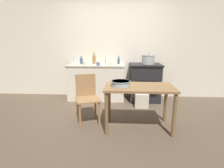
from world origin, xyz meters
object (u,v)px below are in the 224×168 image
at_px(mixing_bowl_large, 121,83).
at_px(cup_center_right, 98,64).
at_px(flour_sack, 142,100).
at_px(stove, 145,82).
at_px(bottle_center, 107,60).
at_px(bottle_far_left, 75,60).
at_px(chair, 87,97).
at_px(stock_pot, 148,59).
at_px(bottle_mid_left, 81,61).
at_px(cup_right, 112,64).
at_px(bottle_left, 119,61).
at_px(bottle_center_left, 94,59).
at_px(cup_mid_right, 85,64).
at_px(work_table, 139,93).

height_order(mixing_bowl_large, cup_center_right, cup_center_right).
distance_m(flour_sack, cup_center_right, 1.31).
height_order(stove, bottle_center, bottle_center).
xyz_separation_m(stove, cup_center_right, (-1.13, -0.19, 0.47)).
bearing_deg(bottle_far_left, stove, -4.82).
bearing_deg(cup_center_right, bottle_far_left, 152.29).
relative_size(chair, flour_sack, 2.80).
height_order(flour_sack, bottle_center, bottle_center).
height_order(stock_pot, bottle_mid_left, stock_pot).
relative_size(stove, cup_right, 10.02).
bearing_deg(stock_pot, cup_center_right, -172.52).
distance_m(bottle_far_left, bottle_mid_left, 0.17).
relative_size(flour_sack, bottle_left, 1.51).
bearing_deg(cup_right, bottle_center, 109.98).
xyz_separation_m(stove, cup_right, (-0.80, -0.17, 0.47)).
bearing_deg(cup_center_right, stove, 9.45).
bearing_deg(stock_pot, flour_sack, -109.71).
relative_size(stove, cup_center_right, 11.16).
distance_m(chair, flour_sack, 1.37).
relative_size(bottle_left, bottle_center, 0.88).
height_order(bottle_left, cup_center_right, bottle_left).
height_order(flour_sack, stock_pot, stock_pot).
xyz_separation_m(bottle_center, cup_right, (0.15, -0.42, -0.04)).
xyz_separation_m(bottle_center_left, cup_center_right, (0.15, -0.37, -0.07)).
relative_size(chair, bottle_mid_left, 4.51).
xyz_separation_m(stove, bottle_left, (-0.65, 0.18, 0.51)).
bearing_deg(cup_center_right, mixing_bowl_large, -67.70).
xyz_separation_m(flour_sack, bottle_left, (-0.54, 0.70, 0.81)).
bearing_deg(cup_right, flour_sack, -27.02).
distance_m(stock_pot, cup_mid_right, 1.52).
relative_size(stock_pot, cup_center_right, 3.72).
relative_size(bottle_left, cup_right, 2.26).
xyz_separation_m(cup_center_right, cup_mid_right, (-0.33, 0.06, 0.00)).
relative_size(stove, mixing_bowl_large, 2.89).
bearing_deg(bottle_center, cup_mid_right, -142.87).
height_order(chair, mixing_bowl_large, chair).
xyz_separation_m(work_table, cup_right, (-0.52, 1.34, 0.31)).
bearing_deg(cup_center_right, cup_right, 3.16).
bearing_deg(bottle_left, mixing_bowl_large, -87.55).
relative_size(bottle_center, cup_mid_right, 2.89).
xyz_separation_m(chair, stock_pot, (1.24, 1.29, 0.55)).
bearing_deg(mixing_bowl_large, work_table, 1.21).
distance_m(stove, chair, 1.77).
height_order(stock_pot, bottle_center_left, bottle_center_left).
relative_size(mixing_bowl_large, cup_mid_right, 3.92).
distance_m(bottle_center_left, bottle_center, 0.33).
xyz_separation_m(flour_sack, bottle_center, (-0.84, 0.77, 0.82)).
bearing_deg(bottle_far_left, work_table, -48.16).
relative_size(bottle_far_left, bottle_center, 1.16).
bearing_deg(chair, bottle_center, 61.32).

